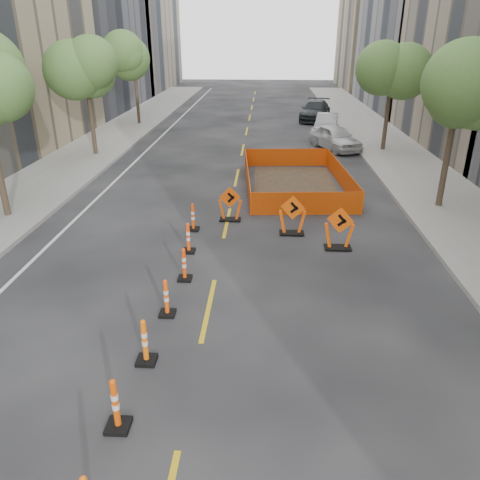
# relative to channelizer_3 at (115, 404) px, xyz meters

# --- Properties ---
(ground_plane) EXTENTS (140.00, 140.00, 0.00)m
(ground_plane) POSITION_rel_channelizer_3_xyz_m (1.15, 0.04, -0.54)
(ground_plane) COLOR black
(sidewalk_left) EXTENTS (4.00, 90.00, 0.15)m
(sidewalk_left) POSITION_rel_channelizer_3_xyz_m (-7.85, 12.04, -0.47)
(sidewalk_left) COLOR gray
(sidewalk_left) RESTS_ON ground
(sidewalk_right) EXTENTS (4.00, 90.00, 0.15)m
(sidewalk_right) POSITION_rel_channelizer_3_xyz_m (10.15, 12.04, -0.47)
(sidewalk_right) COLOR gray
(sidewalk_right) RESTS_ON ground
(bld_left_d) EXTENTS (12.00, 16.00, 14.00)m
(bld_left_d) POSITION_rel_channelizer_3_xyz_m (-15.85, 39.24, 6.46)
(bld_left_d) COLOR #4C4C51
(bld_left_d) RESTS_ON ground
(bld_left_e) EXTENTS (12.00, 20.00, 20.00)m
(bld_left_e) POSITION_rel_channelizer_3_xyz_m (-15.85, 55.64, 9.46)
(bld_left_e) COLOR gray
(bld_left_e) RESTS_ON ground
(bld_right_e) EXTENTS (12.00, 14.00, 16.00)m
(bld_right_e) POSITION_rel_channelizer_3_xyz_m (18.15, 58.64, 7.46)
(bld_right_e) COLOR tan
(bld_right_e) RESTS_ON ground
(tree_l_c) EXTENTS (2.80, 2.80, 5.95)m
(tree_l_c) POSITION_rel_channelizer_3_xyz_m (-7.25, 20.04, 3.98)
(tree_l_c) COLOR #382B1E
(tree_l_c) RESTS_ON ground
(tree_l_d) EXTENTS (2.80, 2.80, 5.95)m
(tree_l_d) POSITION_rel_channelizer_3_xyz_m (-7.25, 30.04, 3.98)
(tree_l_d) COLOR #382B1E
(tree_l_d) RESTS_ON ground
(tree_r_b) EXTENTS (2.80, 2.80, 5.95)m
(tree_r_b) POSITION_rel_channelizer_3_xyz_m (9.55, 12.04, 3.98)
(tree_r_b) COLOR #382B1E
(tree_r_b) RESTS_ON ground
(tree_r_c) EXTENTS (2.80, 2.80, 5.95)m
(tree_r_c) POSITION_rel_channelizer_3_xyz_m (9.55, 22.04, 3.98)
(tree_r_c) COLOR #382B1E
(tree_r_c) RESTS_ON ground
(channelizer_3) EXTENTS (0.43, 0.43, 1.08)m
(channelizer_3) POSITION_rel_channelizer_3_xyz_m (0.00, 0.00, 0.00)
(channelizer_3) COLOR #D64A09
(channelizer_3) RESTS_ON ground
(channelizer_4) EXTENTS (0.42, 0.42, 1.07)m
(channelizer_4) POSITION_rel_channelizer_3_xyz_m (0.07, 1.85, -0.01)
(channelizer_4) COLOR orange
(channelizer_4) RESTS_ON ground
(channelizer_5) EXTENTS (0.39, 0.39, 1.00)m
(channelizer_5) POSITION_rel_channelizer_3_xyz_m (0.15, 3.69, -0.04)
(channelizer_5) COLOR #F54D0A
(channelizer_5) RESTS_ON ground
(channelizer_6) EXTENTS (0.39, 0.39, 0.99)m
(channelizer_6) POSITION_rel_channelizer_3_xyz_m (0.30, 5.54, -0.05)
(channelizer_6) COLOR #E03F09
(channelizer_6) RESTS_ON ground
(channelizer_7) EXTENTS (0.40, 0.40, 1.01)m
(channelizer_7) POSITION_rel_channelizer_3_xyz_m (0.12, 7.39, -0.04)
(channelizer_7) COLOR #FF450A
(channelizer_7) RESTS_ON ground
(channelizer_8) EXTENTS (0.40, 0.40, 1.01)m
(channelizer_8) POSITION_rel_channelizer_3_xyz_m (0.01, 9.24, -0.04)
(channelizer_8) COLOR #DD3F09
(channelizer_8) RESTS_ON ground
(chevron_sign_left) EXTENTS (0.96, 0.67, 1.33)m
(chevron_sign_left) POSITION_rel_channelizer_3_xyz_m (1.25, 10.27, 0.12)
(chevron_sign_left) COLOR #F8530A
(chevron_sign_left) RESTS_ON ground
(chevron_sign_center) EXTENTS (1.07, 0.80, 1.43)m
(chevron_sign_center) POSITION_rel_channelizer_3_xyz_m (3.51, 9.07, 0.17)
(chevron_sign_center) COLOR #FF5B0A
(chevron_sign_center) RESTS_ON ground
(chevron_sign_right) EXTENTS (1.11, 0.89, 1.45)m
(chevron_sign_right) POSITION_rel_channelizer_3_xyz_m (4.97, 7.91, 0.18)
(chevron_sign_right) COLOR #FF570A
(chevron_sign_right) RESTS_ON ground
(safety_fence) EXTENTS (4.86, 7.69, 0.93)m
(safety_fence) POSITION_rel_channelizer_3_xyz_m (3.91, 14.72, -0.08)
(safety_fence) COLOR #FF590D
(safety_fence) RESTS_ON ground
(parked_car_near) EXTENTS (3.21, 4.51, 1.43)m
(parked_car_near) POSITION_rel_channelizer_3_xyz_m (6.76, 22.51, 0.17)
(parked_car_near) COLOR silver
(parked_car_near) RESTS_ON ground
(parked_car_mid) EXTENTS (2.14, 4.24, 1.33)m
(parked_car_mid) POSITION_rel_channelizer_3_xyz_m (6.82, 27.64, 0.12)
(parked_car_mid) COLOR #929297
(parked_car_mid) RESTS_ON ground
(parked_car_far) EXTENTS (3.12, 5.58, 1.53)m
(parked_car_far) POSITION_rel_channelizer_3_xyz_m (6.52, 33.05, 0.22)
(parked_car_far) COLOR black
(parked_car_far) RESTS_ON ground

